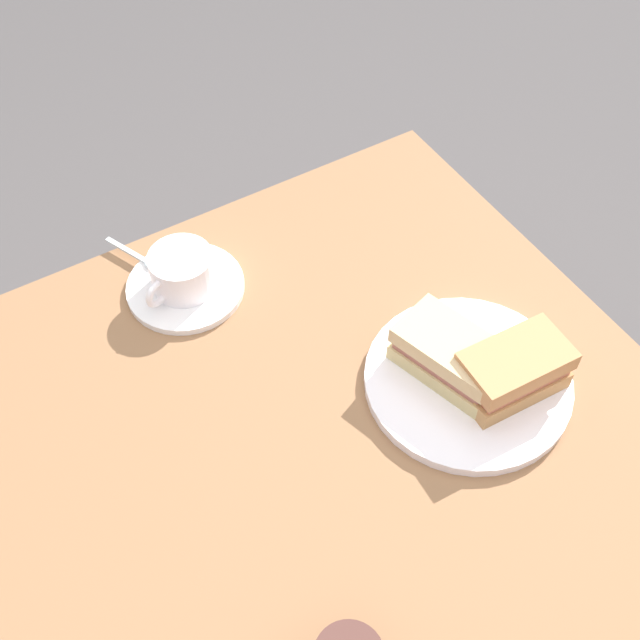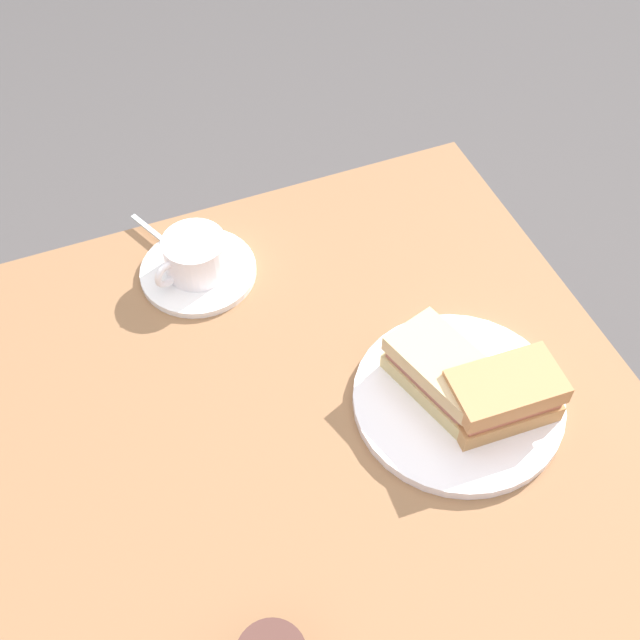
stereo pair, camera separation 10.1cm
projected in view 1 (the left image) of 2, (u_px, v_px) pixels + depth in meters
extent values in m
cube|color=#8F623F|center=(372.00, 549.00, 0.88)|extent=(1.09, 0.87, 0.05)
cylinder|color=olive|center=(16.00, 511.00, 1.31)|extent=(0.06, 0.06, 0.70)
cylinder|color=olive|center=(384.00, 331.00, 1.54)|extent=(0.06, 0.06, 0.70)
cylinder|color=white|center=(468.00, 381.00, 0.98)|extent=(0.25, 0.25, 0.01)
cube|color=#D3B87A|center=(450.00, 364.00, 0.97)|extent=(0.15, 0.11, 0.02)
cube|color=#A65F52|center=(452.00, 355.00, 0.96)|extent=(0.14, 0.10, 0.01)
cube|color=#D6B37F|center=(454.00, 347.00, 0.95)|extent=(0.15, 0.11, 0.02)
cube|color=#BC834C|center=(510.00, 380.00, 0.96)|extent=(0.08, 0.13, 0.03)
cube|color=#B7644A|center=(513.00, 370.00, 0.94)|extent=(0.07, 0.12, 0.01)
cube|color=tan|center=(516.00, 361.00, 0.93)|extent=(0.08, 0.13, 0.03)
cylinder|color=white|center=(186.00, 287.00, 1.08)|extent=(0.16, 0.16, 0.01)
cylinder|color=white|center=(182.00, 271.00, 1.05)|extent=(0.08, 0.08, 0.05)
cylinder|color=#AC7A49|center=(180.00, 259.00, 1.03)|extent=(0.07, 0.07, 0.01)
torus|color=white|center=(158.00, 294.00, 1.03)|extent=(0.02, 0.04, 0.04)
cube|color=silver|center=(127.00, 250.00, 1.11)|extent=(0.07, 0.04, 0.00)
ellipsoid|color=silver|center=(152.00, 264.00, 1.09)|extent=(0.03, 0.03, 0.01)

